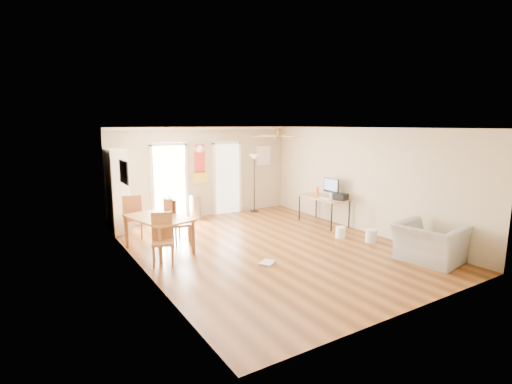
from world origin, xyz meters
TOP-DOWN VIEW (x-y plane):
  - floor at (0.00, 0.00)m, footprint 7.00×7.00m
  - ceiling at (0.00, 0.00)m, footprint 5.50×7.00m
  - wall_back at (0.00, 3.50)m, footprint 5.50×0.04m
  - wall_front at (0.00, -3.50)m, footprint 5.50×0.04m
  - wall_left at (-2.75, 0.00)m, footprint 0.04×7.00m
  - wall_right at (2.75, 0.00)m, footprint 0.04×7.00m
  - crown_molding at (0.00, 0.00)m, footprint 5.50×7.00m
  - kitchen_doorway at (-1.05, 3.48)m, footprint 0.90×0.10m
  - bathroom_doorway at (0.75, 3.48)m, footprint 0.80×0.10m
  - wall_decal at (-0.13, 3.48)m, footprint 0.46×0.03m
  - ac_grille at (2.05, 3.47)m, footprint 0.50×0.04m
  - framed_poster at (-2.73, 1.40)m, footprint 0.04×0.66m
  - ceiling_fan at (0.00, -0.30)m, footprint 1.24×1.24m
  - bookshelf at (-2.52, 3.13)m, footprint 0.68×1.02m
  - dining_table at (-2.15, 1.04)m, footprint 1.22×1.67m
  - dining_chair_right_a at (-1.60, 1.42)m, footprint 0.52×0.52m
  - dining_chair_right_b at (-1.60, 1.21)m, footprint 0.55×0.55m
  - dining_chair_near at (-2.34, 0.23)m, footprint 0.51×0.51m
  - dining_chair_far at (-2.37, 2.36)m, footprint 0.52×0.52m
  - trash_can at (-0.41, 3.20)m, footprint 0.39×0.39m
  - torchiere_lamp at (1.54, 3.19)m, footprint 0.43×0.43m
  - computer_desk at (2.35, 0.93)m, footprint 0.70×1.39m
  - imac at (2.47, 0.79)m, footprint 0.11×0.56m
  - keyboard at (2.20, 0.68)m, footprint 0.16×0.43m
  - printer at (2.45, 0.40)m, footprint 0.35×0.39m
  - orange_bottle at (2.30, 1.15)m, footprint 0.10×0.10m
  - wastebasket_a at (1.84, -0.26)m, footprint 0.24×0.24m
  - wastebasket_b at (2.19, -0.90)m, footprint 0.31×0.31m
  - floor_cloth at (-0.63, -0.83)m, footprint 0.39×0.37m
  - armchair at (2.15, -2.38)m, footprint 1.18×1.30m

SIDE VIEW (x-z plane):
  - floor at x=0.00m, z-range 0.00..0.00m
  - floor_cloth at x=-0.63m, z-range 0.00..0.04m
  - wastebasket_a at x=1.84m, z-range 0.00..0.26m
  - wastebasket_b at x=2.19m, z-range 0.00..0.30m
  - trash_can at x=-0.41m, z-range 0.00..0.70m
  - computer_desk at x=2.35m, z-range 0.00..0.74m
  - dining_table at x=-2.15m, z-range 0.00..0.75m
  - armchair at x=2.15m, z-range 0.00..0.76m
  - dining_chair_near at x=-2.34m, z-range 0.00..0.98m
  - dining_chair_right_a at x=-1.60m, z-range 0.00..1.02m
  - dining_chair_far at x=-2.37m, z-range 0.00..1.05m
  - dining_chair_right_b at x=-1.60m, z-range 0.00..1.09m
  - keyboard at x=2.20m, z-range 0.74..0.76m
  - printer at x=2.45m, z-range 0.74..0.91m
  - orange_bottle at x=2.30m, z-range 0.74..0.98m
  - torchiere_lamp at x=1.54m, z-range 0.00..1.78m
  - imac at x=2.47m, z-range 0.74..1.26m
  - bookshelf at x=-2.52m, z-range 0.00..2.09m
  - kitchen_doorway at x=-1.05m, z-range 0.00..2.10m
  - bathroom_doorway at x=0.75m, z-range 0.00..2.10m
  - wall_back at x=0.00m, z-range 0.00..2.60m
  - wall_front at x=0.00m, z-range 0.00..2.60m
  - wall_left at x=-2.75m, z-range 0.00..2.60m
  - wall_right at x=2.75m, z-range 0.00..2.60m
  - wall_decal at x=-0.13m, z-range 1.00..2.10m
  - ac_grille at x=2.05m, z-range 1.40..2.00m
  - framed_poster at x=-2.73m, z-range 1.46..1.94m
  - ceiling_fan at x=0.00m, z-range 2.33..2.53m
  - crown_molding at x=0.00m, z-range 2.52..2.60m
  - ceiling at x=0.00m, z-range 2.60..2.60m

